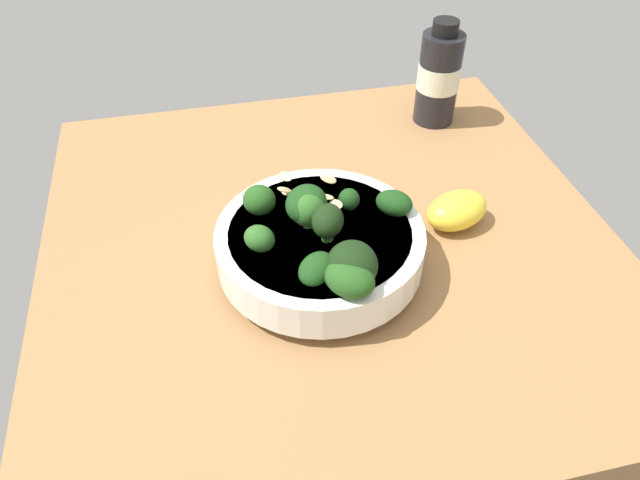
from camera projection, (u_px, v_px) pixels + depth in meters
The scene contains 4 objects.
ground_plane at pixel (329, 248), 68.31cm from camera, with size 62.94×62.94×4.04cm, color #996D42.
bowl_of_broccoli at pixel (321, 243), 60.27cm from camera, with size 22.00×21.30×10.01cm.
lemon_wedge at pixel (457, 210), 67.02cm from camera, with size 7.51×4.99×4.03cm, color yellow.
bottle_tall at pixel (439, 76), 80.86cm from camera, with size 5.76×5.76×14.30cm.
Camera 1 is at (48.37, -11.98, 44.72)cm, focal length 33.59 mm.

